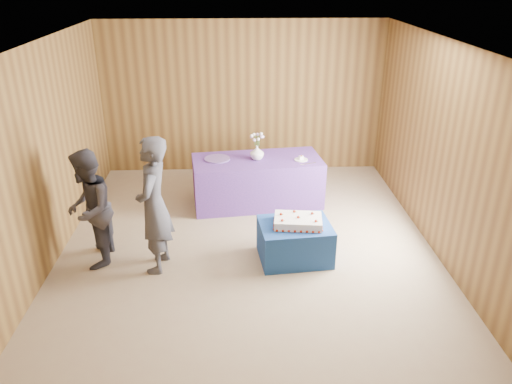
{
  "coord_description": "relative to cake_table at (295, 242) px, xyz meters",
  "views": [
    {
      "loc": [
        -0.14,
        -5.79,
        3.51
      ],
      "look_at": [
        0.11,
        0.1,
        0.82
      ],
      "focal_mm": 35.0,
      "sensor_mm": 36.0,
      "label": 1
    }
  ],
  "objects": [
    {
      "name": "guest_right",
      "position": [
        -2.57,
        0.01,
        0.51
      ],
      "size": [
        0.62,
        0.77,
        1.53
      ],
      "primitive_type": "imported",
      "rotation": [
        0.0,
        0.0,
        -1.51
      ],
      "color": "#35353F",
      "rests_on": "ground"
    },
    {
      "name": "serving_table",
      "position": [
        -0.41,
        1.71,
        0.12
      ],
      "size": [
        2.09,
        1.13,
        0.75
      ],
      "primitive_type": "cube",
      "rotation": [
        0.0,
        0.0,
        0.12
      ],
      "color": "#643592",
      "rests_on": "ground"
    },
    {
      "name": "plate",
      "position": [
        0.27,
        1.64,
        0.51
      ],
      "size": [
        0.28,
        0.28,
        0.01
      ],
      "primitive_type": "cylinder",
      "rotation": [
        0.0,
        0.0,
        0.43
      ],
      "color": "white",
      "rests_on": "serving_table"
    },
    {
      "name": "vase",
      "position": [
        -0.42,
        1.7,
        0.61
      ],
      "size": [
        0.26,
        0.26,
        0.22
      ],
      "primitive_type": "imported",
      "rotation": [
        0.0,
        0.0,
        -0.25
      ],
      "color": "silver",
      "rests_on": "serving_table"
    },
    {
      "name": "cake_slice",
      "position": [
        0.27,
        1.64,
        0.54
      ],
      "size": [
        0.08,
        0.07,
        0.08
      ],
      "rotation": [
        0.0,
        0.0,
        0.29
      ],
      "color": "white",
      "rests_on": "plate"
    },
    {
      "name": "room_shell",
      "position": [
        -0.6,
        0.21,
        1.55
      ],
      "size": [
        5.04,
        6.04,
        2.72
      ],
      "color": "brown",
      "rests_on": "ground"
    },
    {
      "name": "knife",
      "position": [
        0.36,
        1.48,
        0.5
      ],
      "size": [
        0.25,
        0.1,
        0.0
      ],
      "primitive_type": "cube",
      "rotation": [
        0.0,
        0.0,
        0.32
      ],
      "color": "silver",
      "rests_on": "serving_table"
    },
    {
      "name": "platter",
      "position": [
        -1.04,
        1.73,
        0.51
      ],
      "size": [
        0.48,
        0.48,
        0.02
      ],
      "primitive_type": "cylinder",
      "rotation": [
        0.0,
        0.0,
        -0.25
      ],
      "color": "#60468C",
      "rests_on": "serving_table"
    },
    {
      "name": "ground",
      "position": [
        -0.6,
        0.21,
        -0.25
      ],
      "size": [
        6.0,
        6.0,
        0.0
      ],
      "primitive_type": "plane",
      "color": "gray",
      "rests_on": "ground"
    },
    {
      "name": "guest_left",
      "position": [
        -1.74,
        -0.13,
        0.62
      ],
      "size": [
        0.48,
        0.68,
        1.74
      ],
      "primitive_type": "imported",
      "rotation": [
        0.0,
        0.0,
        -1.68
      ],
      "color": "#393A43",
      "rests_on": "ground"
    },
    {
      "name": "sheet_cake",
      "position": [
        0.03,
        -0.01,
        0.3
      ],
      "size": [
        0.67,
        0.49,
        0.14
      ],
      "rotation": [
        0.0,
        0.0,
        -0.11
      ],
      "color": "white",
      "rests_on": "cake_table"
    },
    {
      "name": "flower_spray",
      "position": [
        -0.42,
        1.7,
        0.87
      ],
      "size": [
        0.22,
        0.22,
        0.17
      ],
      "color": "#356829",
      "rests_on": "vase"
    },
    {
      "name": "cake_table",
      "position": [
        0.0,
        0.0,
        0.0
      ],
      "size": [
        0.97,
        0.79,
        0.5
      ],
      "primitive_type": "cube",
      "rotation": [
        0.0,
        0.0,
        0.11
      ],
      "color": "navy",
      "rests_on": "ground"
    }
  ]
}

